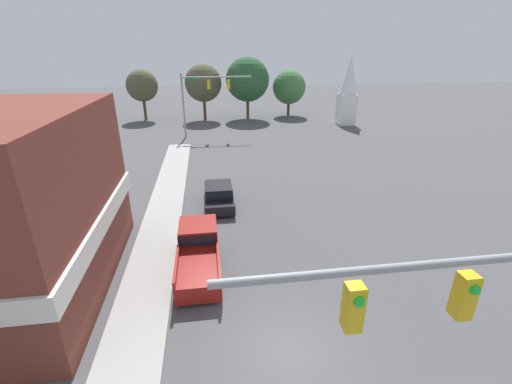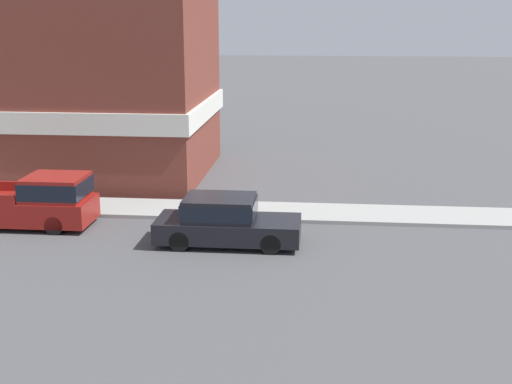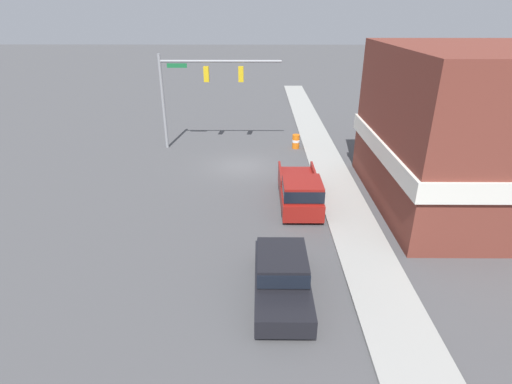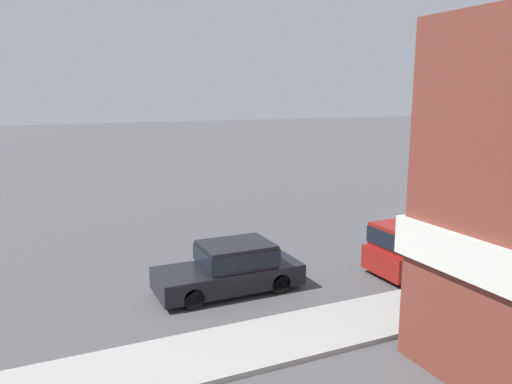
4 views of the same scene
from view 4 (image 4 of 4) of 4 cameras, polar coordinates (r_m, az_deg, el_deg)
name	(u,v)px [view 4 (image 4 of 4)]	position (r m, az deg, el deg)	size (l,w,h in m)	color
ground_plane	(472,231)	(25.78, 23.49, -4.11)	(200.00, 200.00, 0.00)	#4C4C4F
near_signal_assembly	(487,120)	(30.01, 24.90, 7.43)	(8.62, 0.49, 6.77)	gray
car_lead	(232,266)	(16.49, -2.80, -8.49)	(1.95, 4.73, 1.60)	black
pickup_truck_parked	(428,247)	(19.18, 19.05, -6.00)	(2.02, 5.37, 1.86)	black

